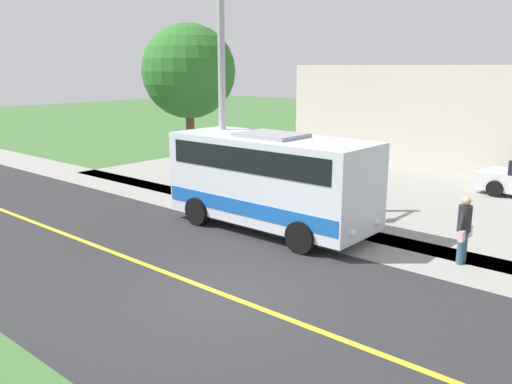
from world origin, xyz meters
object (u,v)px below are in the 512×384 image
at_px(street_light_pole, 219,73).
at_px(tree_curbside, 189,72).
at_px(pedestrian_with_bags, 464,228).
at_px(shuttle_bus_front, 271,177).

height_order(street_light_pole, tree_curbside, street_light_pole).
xyz_separation_m(pedestrian_with_bags, street_light_pole, (0.52, -8.12, 3.79)).
relative_size(pedestrian_with_bags, tree_curbside, 0.26).
xyz_separation_m(street_light_pole, tree_curbside, (-2.51, -4.25, -0.01)).
bearing_deg(shuttle_bus_front, street_light_pole, -98.35).
bearing_deg(pedestrian_with_bags, tree_curbside, -99.16).
bearing_deg(pedestrian_with_bags, street_light_pole, -86.35).
bearing_deg(street_light_pole, tree_curbside, -120.62).
bearing_deg(street_light_pole, shuttle_bus_front, 81.65).
distance_m(shuttle_bus_front, pedestrian_with_bags, 5.73).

